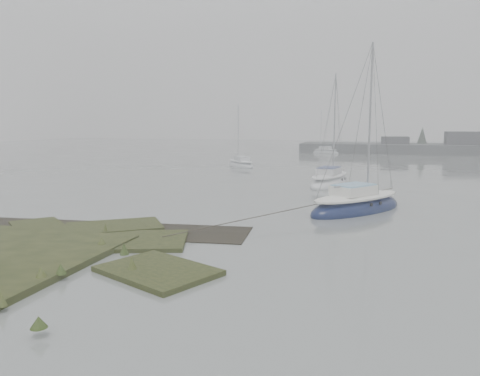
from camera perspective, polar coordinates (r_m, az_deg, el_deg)
name	(u,v)px	position (r m, az deg, el deg)	size (l,w,h in m)	color
ground	(296,172)	(44.07, 6.87, 1.91)	(160.00, 160.00, 0.00)	slate
sailboat_main	(356,206)	(25.37, 14.01, -2.13)	(5.71, 6.69, 9.43)	#0E173C
sailboat_white	(330,182)	(35.44, 10.86, 0.78)	(3.40, 6.59, 8.87)	silver
sailboat_far_a	(241,165)	(49.38, 0.10, 2.88)	(4.49, 4.87, 7.06)	silver
sailboat_far_c	(324,152)	(71.65, 10.22, 4.35)	(5.07, 3.57, 6.87)	#A4AAAD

